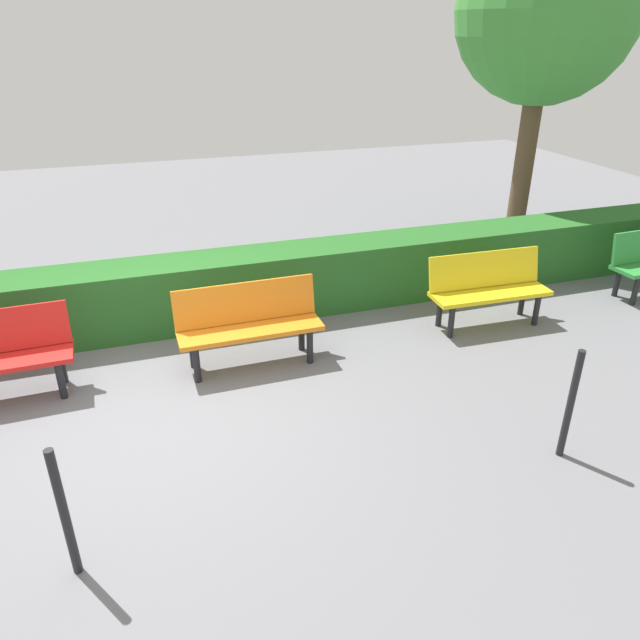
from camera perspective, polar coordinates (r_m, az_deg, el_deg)
The scene contains 7 objects.
ground_plane at distance 5.81m, azimuth -15.84°, elevation -8.69°, with size 23.60×23.60×0.00m, color slate.
bench_yellow at distance 7.31m, azimuth 15.78°, elevation 3.14°, with size 1.44×0.52×0.86m.
bench_orange at distance 6.23m, azimuth -6.86°, elevation -0.12°, with size 1.50×0.47×0.86m.
hedge_row at distance 7.29m, azimuth -7.67°, elevation 3.22°, with size 19.60×0.67×0.81m, color #266023.
tree_near at distance 10.46m, azimuth 20.90°, elevation 25.84°, with size 2.70×2.70×4.80m.
railing_post_mid at distance 5.24m, azimuth 22.85°, elevation -7.50°, with size 0.06×0.06×1.00m, color black.
railing_post_far at distance 4.23m, azimuth -23.30°, elevation -16.69°, with size 0.06×0.06×1.00m, color black.
Camera 1 is at (-0.06, 4.82, 3.24)m, focal length 33.40 mm.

